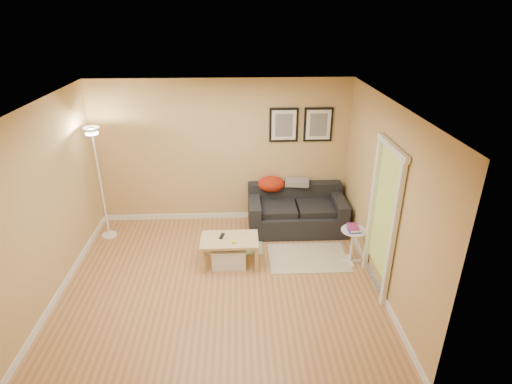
% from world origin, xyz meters
% --- Properties ---
extents(floor, '(4.50, 4.50, 0.00)m').
position_xyz_m(floor, '(0.00, 0.00, 0.00)').
color(floor, '#B87B4E').
rests_on(floor, ground).
extents(ceiling, '(4.50, 4.50, 0.00)m').
position_xyz_m(ceiling, '(0.00, 0.00, 2.60)').
color(ceiling, white).
rests_on(ceiling, wall_back).
extents(wall_back, '(4.50, 0.00, 4.50)m').
position_xyz_m(wall_back, '(0.00, 2.00, 1.30)').
color(wall_back, tan).
rests_on(wall_back, ground).
extents(wall_front, '(4.50, 0.00, 4.50)m').
position_xyz_m(wall_front, '(0.00, -2.00, 1.30)').
color(wall_front, tan).
rests_on(wall_front, ground).
extents(wall_left, '(0.00, 4.00, 4.00)m').
position_xyz_m(wall_left, '(-2.25, 0.00, 1.30)').
color(wall_left, tan).
rests_on(wall_left, ground).
extents(wall_right, '(0.00, 4.00, 4.00)m').
position_xyz_m(wall_right, '(2.25, 0.00, 1.30)').
color(wall_right, tan).
rests_on(wall_right, ground).
extents(baseboard_back, '(4.50, 0.02, 0.10)m').
position_xyz_m(baseboard_back, '(0.00, 1.99, 0.05)').
color(baseboard_back, white).
rests_on(baseboard_back, ground).
extents(baseboard_left, '(0.02, 4.00, 0.10)m').
position_xyz_m(baseboard_left, '(-2.24, 0.00, 0.05)').
color(baseboard_left, white).
rests_on(baseboard_left, ground).
extents(baseboard_right, '(0.02, 4.00, 0.10)m').
position_xyz_m(baseboard_right, '(2.24, 0.00, 0.05)').
color(baseboard_right, white).
rests_on(baseboard_right, ground).
extents(sofa, '(1.70, 0.90, 0.75)m').
position_xyz_m(sofa, '(1.30, 1.53, 0.38)').
color(sofa, black).
rests_on(sofa, ground).
extents(red_throw, '(0.48, 0.36, 0.28)m').
position_xyz_m(red_throw, '(0.87, 1.79, 0.77)').
color(red_throw, '#AD3510').
rests_on(red_throw, sofa).
extents(plaid_throw, '(0.45, 0.32, 0.10)m').
position_xyz_m(plaid_throw, '(1.33, 1.83, 0.78)').
color(plaid_throw, tan).
rests_on(plaid_throw, sofa).
extents(framed_print_left, '(0.50, 0.04, 0.60)m').
position_xyz_m(framed_print_left, '(1.08, 1.98, 1.80)').
color(framed_print_left, black).
rests_on(framed_print_left, wall_back).
extents(framed_print_right, '(0.50, 0.04, 0.60)m').
position_xyz_m(framed_print_right, '(1.68, 1.98, 1.80)').
color(framed_print_right, black).
rests_on(framed_print_right, wall_back).
extents(area_rug, '(1.25, 0.85, 0.01)m').
position_xyz_m(area_rug, '(1.37, 0.57, 0.01)').
color(area_rug, beige).
rests_on(area_rug, ground).
extents(green_runner, '(0.70, 0.50, 0.01)m').
position_xyz_m(green_runner, '(0.31, 0.92, 0.01)').
color(green_runner, '#668C4C').
rests_on(green_runner, ground).
extents(coffee_table, '(0.92, 0.61, 0.44)m').
position_xyz_m(coffee_table, '(0.13, 0.48, 0.22)').
color(coffee_table, tan).
rests_on(coffee_table, ground).
extents(remote_control, '(0.08, 0.17, 0.02)m').
position_xyz_m(remote_control, '(0.01, 0.56, 0.45)').
color(remote_control, black).
rests_on(remote_control, coffee_table).
extents(tape_roll, '(0.07, 0.07, 0.03)m').
position_xyz_m(tape_roll, '(0.19, 0.37, 0.46)').
color(tape_roll, yellow).
rests_on(tape_roll, coffee_table).
extents(storage_bin, '(0.53, 0.39, 0.33)m').
position_xyz_m(storage_bin, '(0.11, 0.44, 0.16)').
color(storage_bin, white).
rests_on(storage_bin, ground).
extents(side_table, '(0.38, 0.38, 0.58)m').
position_xyz_m(side_table, '(2.02, 0.44, 0.29)').
color(side_table, white).
rests_on(side_table, ground).
extents(book_stack, '(0.25, 0.29, 0.08)m').
position_xyz_m(book_stack, '(2.01, 0.42, 0.62)').
color(book_stack, '#4838AA').
rests_on(book_stack, side_table).
extents(floor_lamp, '(0.25, 0.25, 1.96)m').
position_xyz_m(floor_lamp, '(-2.00, 1.40, 0.93)').
color(floor_lamp, white).
rests_on(floor_lamp, ground).
extents(doorway, '(0.12, 1.01, 2.13)m').
position_xyz_m(doorway, '(2.20, -0.15, 1.02)').
color(doorway, white).
rests_on(doorway, ground).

